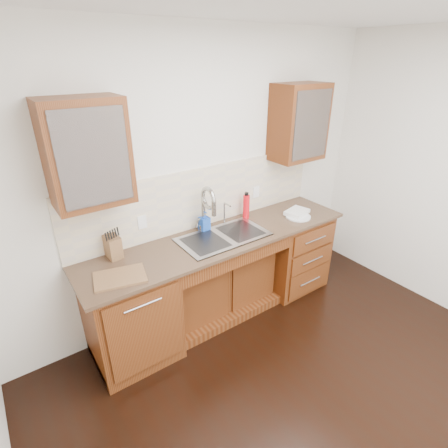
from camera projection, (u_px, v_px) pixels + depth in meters
ground at (330, 420)px, 2.64m from camera, size 4.00×3.50×0.10m
wall_back at (200, 181)px, 3.35m from camera, size 4.00×0.10×2.70m
base_cabinet_left at (131, 314)px, 2.99m from camera, size 0.70×0.62×0.88m
base_cabinet_center at (217, 281)px, 3.59m from camera, size 1.20×0.44×0.70m
base_cabinet_right at (290, 250)px, 3.98m from camera, size 0.70×0.62×0.88m
countertop at (222, 238)px, 3.28m from camera, size 2.70×0.65×0.03m
backsplash at (204, 197)px, 3.37m from camera, size 2.70×0.02×0.59m
sink at (223, 245)px, 3.29m from camera, size 0.84×0.46×0.19m
faucet at (203, 211)px, 3.30m from camera, size 0.04×0.04×0.40m
filter_tap at (224, 212)px, 3.47m from camera, size 0.02×0.02×0.24m
upper_cabinet_left at (86, 153)px, 2.44m from camera, size 0.55×0.34×0.75m
upper_cabinet_right at (299, 123)px, 3.52m from camera, size 0.55×0.34×0.75m
outlet_left at (142, 222)px, 3.06m from camera, size 0.08×0.01×0.12m
outlet_right at (256, 192)px, 3.73m from camera, size 0.08×0.01×0.12m
soap_bottle at (204, 221)px, 3.34m from camera, size 0.09×0.10×0.20m
water_bottle at (246, 207)px, 3.59m from camera, size 0.07×0.07×0.25m
plate at (298, 217)px, 3.65m from camera, size 0.30×0.30×0.01m
dish_towel at (297, 212)px, 3.69m from camera, size 0.29×0.24×0.04m
knife_block at (113, 246)px, 2.91m from camera, size 0.12×0.18×0.19m
cutting_board at (120, 277)px, 2.66m from camera, size 0.44×0.35×0.02m
cup_left_a at (67, 164)px, 2.39m from camera, size 0.12×0.12×0.09m
cup_left_b at (97, 160)px, 2.49m from camera, size 0.10×0.10×0.09m
cup_right_a at (287, 130)px, 3.47m from camera, size 0.14×0.14×0.09m
cup_right_b at (306, 126)px, 3.61m from camera, size 0.12×0.12×0.10m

